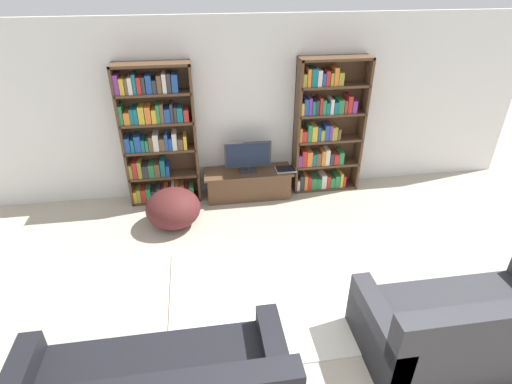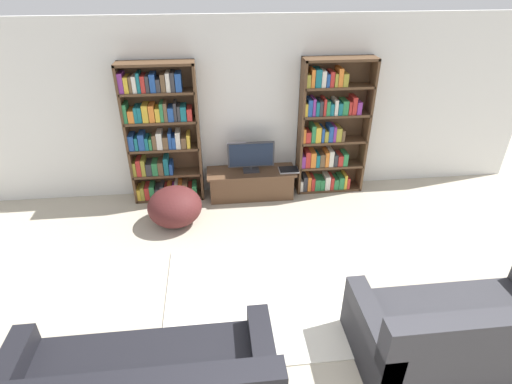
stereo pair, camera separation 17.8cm
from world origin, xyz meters
The scene contains 9 objects.
wall_back centered at (0.00, 4.23, 1.30)m, with size 8.80×0.06×2.60m.
bookshelf_left centered at (-1.22, 4.05, 1.02)m, with size 1.04×0.30×2.05m.
bookshelf_right centered at (1.26, 4.05, 0.98)m, with size 1.04×0.30×2.05m.
tv_stand centered at (0.07, 3.94, 0.22)m, with size 1.34×0.46×0.43m.
television centered at (0.07, 3.93, 0.68)m, with size 0.69×0.16×0.47m.
laptop centered at (0.63, 3.88, 0.45)m, with size 0.30×0.22×0.03m.
area_rug centered at (0.04, 1.73, 0.01)m, with size 2.24×1.74×0.02m.
couch_right_sofa centered at (1.65, 0.79, 0.29)m, with size 1.87×0.96×0.90m.
beanbag_ottoman centered at (-1.05, 3.31, 0.27)m, with size 0.74×0.74×0.53m, color #4C1E1E.
Camera 1 is at (-0.63, -1.41, 3.19)m, focal length 28.00 mm.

